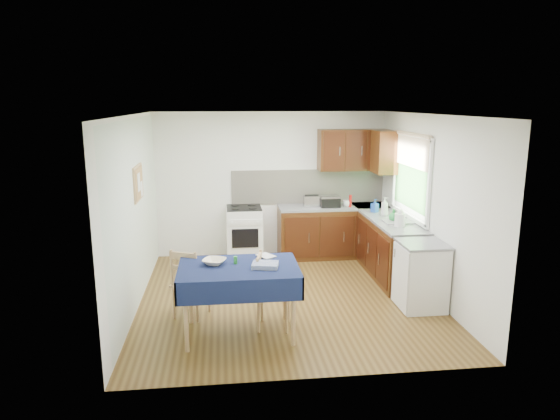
{
  "coord_description": "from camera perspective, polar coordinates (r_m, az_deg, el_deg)",
  "views": [
    {
      "loc": [
        -0.85,
        -6.47,
        2.67
      ],
      "look_at": [
        -0.08,
        0.12,
        1.22
      ],
      "focal_mm": 32.0,
      "sensor_mm": 36.0,
      "label": 1
    }
  ],
  "objects": [
    {
      "name": "soap_bottle_c",
      "position": [
        7.68,
        12.86,
        -0.59
      ],
      "size": [
        0.18,
        0.18,
        0.19
      ],
      "primitive_type": "imported",
      "rotation": [
        0.0,
        0.0,
        3.43
      ],
      "color": "#268D40",
      "rests_on": "worktop_right"
    },
    {
      "name": "upper_cabinets",
      "position": [
        8.64,
        9.38,
        6.73
      ],
      "size": [
        1.2,
        0.85,
        0.7
      ],
      "color": "black",
      "rests_on": "wall_back"
    },
    {
      "name": "dining_table",
      "position": [
        5.76,
        -4.75,
        -7.43
      ],
      "size": [
        1.37,
        0.92,
        0.83
      ],
      "rotation": [
        0.0,
        0.0,
        0.21
      ],
      "color": "#0E1539",
      "rests_on": "ground"
    },
    {
      "name": "ceiling",
      "position": [
        6.53,
        0.83,
        10.85
      ],
      "size": [
        4.0,
        4.2,
        0.02
      ],
      "primitive_type": "cube",
      "color": "white",
      "rests_on": "wall_back"
    },
    {
      "name": "worktop_right",
      "position": [
        7.77,
        12.69,
        -1.28
      ],
      "size": [
        0.6,
        1.7,
        0.04
      ],
      "primitive_type": "cube",
      "color": "slate",
      "rests_on": "base_cabinets"
    },
    {
      "name": "sauce_bottle",
      "position": [
        8.59,
        8.05,
        1.02
      ],
      "size": [
        0.05,
        0.05,
        0.21
      ],
      "primitive_type": "cylinder",
      "color": "red",
      "rests_on": "worktop_back"
    },
    {
      "name": "splashback",
      "position": [
        8.81,
        3.24,
        2.71
      ],
      "size": [
        2.7,
        0.02,
        0.6
      ],
      "primitive_type": "cube",
      "color": "beige",
      "rests_on": "wall_back"
    },
    {
      "name": "wall_front",
      "position": [
        4.67,
        4.15,
        -5.37
      ],
      "size": [
        4.0,
        0.02,
        2.5
      ],
      "primitive_type": "cube",
      "color": "white",
      "rests_on": "ground"
    },
    {
      "name": "soap_bottle_b",
      "position": [
        8.25,
        10.78,
        0.49
      ],
      "size": [
        0.14,
        0.13,
        0.21
      ],
      "primitive_type": "imported",
      "rotation": [
        0.0,
        0.0,
        2.15
      ],
      "color": "blue",
      "rests_on": "worktop_right"
    },
    {
      "name": "fridge",
      "position": [
        6.82,
        15.83,
        -7.22
      ],
      "size": [
        0.58,
        0.6,
        0.89
      ],
      "color": "white",
      "rests_on": "ground"
    },
    {
      "name": "wall_left",
      "position": [
        6.72,
        -16.35,
        -0.36
      ],
      "size": [
        0.02,
        4.2,
        2.5
      ],
      "primitive_type": "cube",
      "color": "white",
      "rests_on": "ground"
    },
    {
      "name": "worktop_back",
      "position": [
        8.67,
        6.14,
        0.35
      ],
      "size": [
        1.9,
        0.6,
        0.04
      ],
      "primitive_type": "cube",
      "color": "slate",
      "rests_on": "base_cabinets"
    },
    {
      "name": "toaster",
      "position": [
        8.55,
        3.63,
        1.03
      ],
      "size": [
        0.28,
        0.17,
        0.21
      ],
      "rotation": [
        0.0,
        0.0,
        -0.26
      ],
      "color": "#B2B2B6",
      "rests_on": "worktop_back"
    },
    {
      "name": "stove",
      "position": [
        8.57,
        -4.1,
        -2.65
      ],
      "size": [
        0.6,
        0.61,
        0.92
      ],
      "color": "white",
      "rests_on": "ground"
    },
    {
      "name": "floor",
      "position": [
        7.05,
        0.77,
        -9.91
      ],
      "size": [
        4.2,
        4.2,
        0.0
      ],
      "primitive_type": "plane",
      "color": "#4F3515",
      "rests_on": "ground"
    },
    {
      "name": "book",
      "position": [
        6.01,
        -2.22,
        -5.43
      ],
      "size": [
        0.25,
        0.27,
        0.02
      ],
      "primitive_type": "imported",
      "rotation": [
        0.0,
        0.0,
        0.57
      ],
      "color": "white",
      "rests_on": "dining_table"
    },
    {
      "name": "cup",
      "position": [
        8.63,
        7.61,
        0.75
      ],
      "size": [
        0.15,
        0.15,
        0.11
      ],
      "primitive_type": "imported",
      "rotation": [
        0.0,
        0.0,
        0.14
      ],
      "color": "white",
      "rests_on": "worktop_back"
    },
    {
      "name": "soap_bottle_a",
      "position": [
        8.01,
        11.86,
        0.38
      ],
      "size": [
        0.16,
        0.16,
        0.29
      ],
      "primitive_type": "imported",
      "rotation": [
        0.0,
        0.0,
        0.81
      ],
      "color": "white",
      "rests_on": "worktop_right"
    },
    {
      "name": "kettle",
      "position": [
        7.39,
        13.54,
        -0.97
      ],
      "size": [
        0.15,
        0.15,
        0.25
      ],
      "color": "white",
      "rests_on": "worktop_right"
    },
    {
      "name": "worktop_corner",
      "position": [
        8.84,
        10.26,
        0.45
      ],
      "size": [
        0.6,
        0.6,
        0.04
      ],
      "primitive_type": "cube",
      "color": "slate",
      "rests_on": "base_cabinets"
    },
    {
      "name": "dish_rack",
      "position": [
        7.64,
        13.32,
        -1.21
      ],
      "size": [
        0.41,
        0.32,
        0.2
      ],
      "rotation": [
        0.0,
        0.0,
        0.13
      ],
      "color": "#96969B",
      "rests_on": "worktop_right"
    },
    {
      "name": "spice_jar",
      "position": [
        5.81,
        -5.11,
        -5.72
      ],
      "size": [
        0.04,
        0.04,
        0.09
      ],
      "primitive_type": "cylinder",
      "color": "green",
      "rests_on": "dining_table"
    },
    {
      "name": "plate_bowl",
      "position": [
        5.82,
        -7.51,
        -5.87
      ],
      "size": [
        0.34,
        0.34,
        0.06
      ],
      "primitive_type": "imported",
      "rotation": [
        0.0,
        0.0,
        -0.4
      ],
      "color": "#F9EACC",
      "rests_on": "dining_table"
    },
    {
      "name": "yellow_packet",
      "position": [
        8.77,
        5.73,
        1.13
      ],
      "size": [
        0.12,
        0.09,
        0.15
      ],
      "primitive_type": "cube",
      "rotation": [
        0.0,
        0.0,
        0.1
      ],
      "color": "yellow",
      "rests_on": "worktop_back"
    },
    {
      "name": "chair_near",
      "position": [
        6.0,
        -1.15,
        -9.0
      ],
      "size": [
        0.48,
        0.48,
        0.92
      ],
      "rotation": [
        0.0,
        0.0,
        1.37
      ],
      "color": "tan",
      "rests_on": "ground"
    },
    {
      "name": "window",
      "position": [
        7.77,
        14.73,
        4.4
      ],
      "size": [
        0.04,
        1.48,
        1.26
      ],
      "color": "#2B5D26",
      "rests_on": "wall_right"
    },
    {
      "name": "chair_far",
      "position": [
        6.37,
        -10.33,
        -7.98
      ],
      "size": [
        0.53,
        0.53,
        0.9
      ],
      "rotation": [
        0.0,
        0.0,
        2.71
      ],
      "color": "tan",
      "rests_on": "ground"
    },
    {
      "name": "base_cabinets",
      "position": [
        8.34,
        8.95,
        -3.39
      ],
      "size": [
        1.9,
        2.3,
        0.86
      ],
      "color": "black",
      "rests_on": "ground"
    },
    {
      "name": "wall_right",
      "position": [
        7.21,
        16.76,
        0.45
      ],
      "size": [
        0.02,
        4.2,
        2.5
      ],
      "primitive_type": "cube",
      "color": "white",
      "rests_on": "ground"
    },
    {
      "name": "sandwich_press",
      "position": [
        8.58,
        5.67,
        1.01
      ],
      "size": [
        0.33,
        0.29,
        0.19
      ],
      "rotation": [
        0.0,
        0.0,
        0.32
      ],
      "color": "black",
      "rests_on": "worktop_back"
    },
    {
      "name": "corkboard",
      "position": [
        6.95,
        -15.89,
        3.0
      ],
      "size": [
        0.04,
        0.62,
        0.47
      ],
      "color": "tan",
      "rests_on": "wall_left"
    },
    {
      "name": "wall_back",
      "position": [
        8.73,
        -0.99,
        2.97
      ],
      "size": [
        4.0,
        0.02,
        2.5
      ],
      "primitive_type": "cube",
      "color": "white",
      "rests_on": "ground"
    },
    {
      "name": "tea_towel",
      "position": [
        5.67,
        -1.7,
        -6.31
      ],
      "size": [
        0.33,
        0.28,
        0.05
      ],
      "primitive_type": "cube",
      "rotation": [
        0.0,
        0.0,
        -0.2
      ],
      "color": "navy",
      "rests_on": "dining_table"
    }
  ]
}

